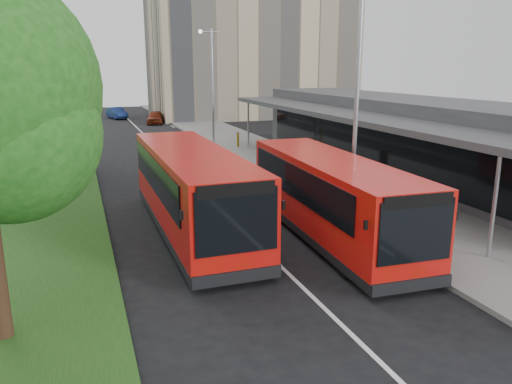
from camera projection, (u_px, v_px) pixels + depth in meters
ground at (265, 251)px, 15.56m from camera, size 120.00×120.00×0.00m
pavement at (245, 146)px, 35.75m from camera, size 5.00×80.00×0.15m
grass_verge at (50, 157)px, 31.53m from camera, size 5.00×80.00×0.10m
lane_centre_line at (175, 164)px, 29.25m from camera, size 0.12×70.00×0.01m
kerb_dashes at (212, 151)px, 33.98m from camera, size 0.12×56.00×0.01m
office_block at (250, 35)px, 56.26m from camera, size 22.00×12.00×18.00m
station_building at (406, 137)px, 25.89m from camera, size 7.70×26.00×4.00m
tree_mid at (26, 78)px, 20.28m from camera, size 4.97×4.97×7.99m
tree_far at (42, 70)px, 31.18m from camera, size 5.16×5.16×8.29m
lamp_post_near at (355, 92)px, 17.56m from camera, size 1.44×0.28×8.00m
lamp_post_far at (211, 79)px, 35.83m from camera, size 1.44×0.28×8.00m
bus_main at (331, 198)px, 16.45m from camera, size 2.88×9.66×2.70m
bus_second at (192, 191)px, 17.07m from camera, size 2.76×10.18×2.87m
litter_bin at (300, 163)px, 26.66m from camera, size 0.60×0.60×0.87m
bollard at (238, 140)px, 34.69m from camera, size 0.20×0.20×1.00m
car_near at (155, 117)px, 49.83m from camera, size 2.32×4.02×1.29m
car_far at (117, 113)px, 54.63m from camera, size 2.19×3.99×1.25m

